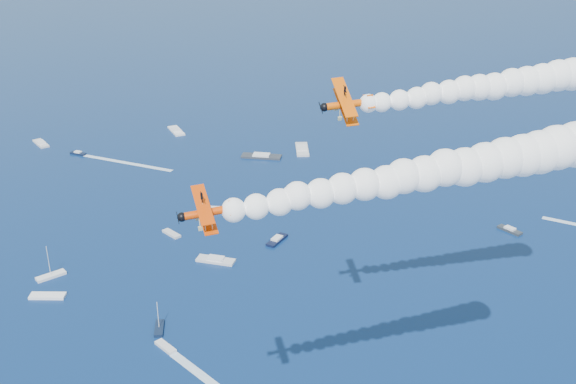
{
  "coord_description": "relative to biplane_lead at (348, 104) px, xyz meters",
  "views": [
    {
      "loc": [
        -14.07,
        -63.58,
        91.21
      ],
      "look_at": [
        -7.66,
        20.3,
        53.62
      ],
      "focal_mm": 42.53,
      "sensor_mm": 36.0,
      "label": 1
    }
  ],
  "objects": [
    {
      "name": "spectator_boats",
      "position": [
        -6.12,
        88.37,
        -60.98
      ],
      "size": [
        211.05,
        179.81,
        0.7
      ],
      "color": "silver",
      "rests_on": "ground"
    },
    {
      "name": "biplane_trail",
      "position": [
        -20.28,
        -28.99,
        -3.42
      ],
      "size": [
        8.17,
        9.43,
        6.45
      ],
      "primitive_type": null,
      "rotation": [
        -0.21,
        0.07,
        3.33
      ],
      "color": "#DF3E04"
    },
    {
      "name": "biplane_lead",
      "position": [
        0.0,
        0.0,
        0.0
      ],
      "size": [
        9.39,
        11.44,
        9.3
      ],
      "primitive_type": null,
      "rotation": [
        -0.41,
        0.07,
        3.24
      ],
      "color": "#EE5605"
    },
    {
      "name": "smoke_trail_lead",
      "position": [
        24.97,
        2.54,
        1.87
      ],
      "size": [
        50.67,
        15.39,
        9.65
      ],
      "primitive_type": null,
      "rotation": [
        0.0,
        0.0,
        3.24
      ],
      "color": "white"
    },
    {
      "name": "boat_wakes",
      "position": [
        4.44,
        70.95,
        -61.3
      ],
      "size": [
        181.38,
        152.8,
        0.04
      ],
      "color": "white",
      "rests_on": "ground"
    },
    {
      "name": "smoke_trail_trail",
      "position": [
        4.39,
        -24.37,
        -1.55
      ],
      "size": [
        51.09,
        22.88,
        9.65
      ],
      "primitive_type": null,
      "rotation": [
        0.0,
        0.0,
        3.33
      ],
      "color": "white"
    }
  ]
}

